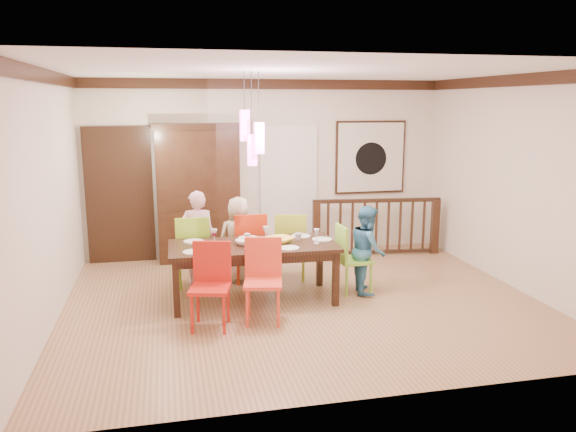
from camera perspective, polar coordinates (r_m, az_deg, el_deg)
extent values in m
plane|color=#936947|center=(7.36, 1.53, -8.64)|extent=(6.00, 6.00, 0.00)
plane|color=white|center=(6.92, 1.66, 14.54)|extent=(6.00, 6.00, 0.00)
plane|color=beige|center=(9.42, -2.08, 4.88)|extent=(6.00, 0.00, 6.00)
plane|color=beige|center=(6.92, -23.29, 1.57)|extent=(0.00, 5.00, 5.00)
plane|color=beige|center=(8.24, 22.31, 3.09)|extent=(0.00, 5.00, 5.00)
cube|color=black|center=(9.30, -16.71, 1.83)|extent=(1.04, 0.07, 2.24)
cube|color=silver|center=(9.51, 0.05, 2.51)|extent=(0.97, 0.05, 2.22)
cube|color=black|center=(9.85, 8.35, 5.93)|extent=(1.25, 0.04, 1.25)
cube|color=silver|center=(9.83, 8.40, 5.92)|extent=(1.18, 0.02, 1.18)
cylinder|color=black|center=(9.82, 8.43, 5.79)|extent=(0.56, 0.01, 0.56)
cube|color=#FF4CB3|center=(7.01, -4.42, 9.16)|extent=(0.11, 0.11, 0.38)
cylinder|color=black|center=(7.01, -4.47, 12.59)|extent=(0.01, 0.01, 0.46)
cube|color=#FF4CB3|center=(6.94, -2.96, 7.91)|extent=(0.11, 0.11, 0.38)
cylinder|color=black|center=(6.93, -3.01, 12.00)|extent=(0.01, 0.01, 0.61)
cube|color=#FF4CB3|center=(6.99, -3.67, 6.70)|extent=(0.11, 0.11, 0.38)
cylinder|color=black|center=(6.97, -3.73, 11.37)|extent=(0.01, 0.01, 0.76)
cube|color=black|center=(7.20, -3.54, -3.07)|extent=(2.14, 1.00, 0.05)
cube|color=black|center=(7.61, -11.36, -5.40)|extent=(0.08, 0.08, 0.70)
cube|color=black|center=(7.88, 3.15, -4.61)|extent=(0.08, 0.08, 0.70)
cube|color=black|center=(6.84, -11.22, -7.33)|extent=(0.08, 0.08, 0.70)
cube|color=black|center=(7.14, 4.88, -6.35)|extent=(0.08, 0.08, 0.70)
cube|color=black|center=(7.62, -4.03, -2.83)|extent=(1.93, 0.07, 0.10)
cube|color=black|center=(6.81, -2.98, -4.56)|extent=(1.93, 0.07, 0.10)
cube|color=#8BCA2A|center=(7.93, -9.66, -3.60)|extent=(0.46, 0.46, 0.04)
cube|color=#8BCA2A|center=(7.87, -9.73, -1.68)|extent=(0.46, 0.05, 0.50)
cylinder|color=#8BCA2A|center=(7.82, -10.89, -5.77)|extent=(0.04, 0.04, 0.48)
cylinder|color=#8BCA2A|center=(7.83, -8.17, -5.65)|extent=(0.04, 0.04, 0.48)
cylinder|color=#8BCA2A|center=(8.17, -10.97, -5.02)|extent=(0.04, 0.04, 0.48)
cylinder|color=#8BCA2A|center=(8.19, -8.37, -4.90)|extent=(0.04, 0.04, 0.48)
cube|color=#BA290C|center=(8.06, -3.99, -3.23)|extent=(0.46, 0.46, 0.04)
cube|color=#BA290C|center=(7.99, -4.02, -1.35)|extent=(0.46, 0.05, 0.50)
cylinder|color=#BA290C|center=(7.92, -5.09, -5.38)|extent=(0.04, 0.04, 0.48)
cylinder|color=#BA290C|center=(7.98, -2.45, -5.23)|extent=(0.04, 0.04, 0.48)
cylinder|color=#BA290C|center=(8.28, -5.42, -4.65)|extent=(0.04, 0.04, 0.48)
cylinder|color=#BA290C|center=(8.33, -2.89, -4.52)|extent=(0.04, 0.04, 0.48)
cube|color=#97B026|center=(8.15, 0.30, -3.11)|extent=(0.54, 0.54, 0.04)
cube|color=#97B026|center=(8.09, 0.30, -1.29)|extent=(0.44, 0.15, 0.49)
cylinder|color=#97B026|center=(8.01, -0.68, -5.18)|extent=(0.04, 0.04, 0.47)
cylinder|color=#97B026|center=(8.09, 1.83, -5.02)|extent=(0.04, 0.04, 0.47)
cylinder|color=#97B026|center=(8.35, -1.18, -4.49)|extent=(0.04, 0.04, 0.47)
cylinder|color=#97B026|center=(8.43, 1.23, -4.35)|extent=(0.04, 0.04, 0.47)
cube|color=red|center=(6.43, -7.93, -7.31)|extent=(0.53, 0.53, 0.04)
cube|color=red|center=(6.35, -8.00, -5.08)|extent=(0.44, 0.15, 0.48)
cylinder|color=red|center=(6.34, -9.37, -9.96)|extent=(0.04, 0.04, 0.46)
cylinder|color=red|center=(6.36, -6.13, -9.78)|extent=(0.04, 0.04, 0.46)
cylinder|color=red|center=(6.67, -9.54, -8.86)|extent=(0.04, 0.04, 0.46)
cylinder|color=red|center=(6.69, -6.47, -8.70)|extent=(0.04, 0.04, 0.46)
cube|color=#E9442B|center=(6.56, -2.56, -6.83)|extent=(0.52, 0.52, 0.04)
cube|color=#E9442B|center=(6.48, -2.58, -4.64)|extent=(0.44, 0.13, 0.48)
cylinder|color=#E9442B|center=(6.45, -3.84, -9.44)|extent=(0.04, 0.04, 0.46)
cylinder|color=#E9442B|center=(6.51, -0.70, -9.22)|extent=(0.04, 0.04, 0.46)
cylinder|color=#E9442B|center=(6.78, -4.29, -8.39)|extent=(0.04, 0.04, 0.46)
cylinder|color=#E9442B|center=(6.83, -1.31, -8.19)|extent=(0.04, 0.04, 0.46)
cube|color=#86CD3A|center=(7.60, 6.78, -4.48)|extent=(0.44, 0.44, 0.04)
cube|color=#86CD3A|center=(7.54, 6.82, -2.65)|extent=(0.05, 0.42, 0.46)
cylinder|color=#86CD3A|center=(7.46, 5.92, -6.62)|extent=(0.04, 0.04, 0.44)
cylinder|color=#86CD3A|center=(7.57, 8.38, -6.41)|extent=(0.04, 0.04, 0.44)
cylinder|color=#86CD3A|center=(7.77, 5.13, -5.86)|extent=(0.04, 0.04, 0.44)
cylinder|color=#86CD3A|center=(7.88, 7.51, -5.68)|extent=(0.04, 0.04, 0.44)
cube|color=black|center=(9.24, -8.94, -1.88)|extent=(1.30, 0.44, 0.84)
cube|color=black|center=(9.08, -9.16, 4.73)|extent=(1.30, 0.40, 1.30)
cube|color=black|center=(9.27, -9.23, 4.86)|extent=(1.12, 0.02, 1.12)
cube|color=black|center=(9.03, -9.30, 8.95)|extent=(1.39, 0.44, 0.10)
cube|color=black|center=(9.22, 3.02, -1.53)|extent=(0.13, 0.13, 0.92)
cube|color=black|center=(9.94, 14.44, -0.92)|extent=(0.13, 0.13, 0.92)
cube|color=black|center=(9.44, 9.04, 1.57)|extent=(2.16, 0.32, 0.06)
cube|color=black|center=(9.63, 8.88, -3.60)|extent=(2.04, 0.28, 0.05)
imported|color=#F5BAC9|center=(7.95, -9.15, -2.21)|extent=(0.52, 0.36, 1.34)
imported|color=beige|center=(8.04, -5.02, -2.36)|extent=(0.60, 0.39, 1.23)
imported|color=teal|center=(7.62, 8.08, -3.36)|extent=(0.55, 0.65, 1.19)
imported|color=yellow|center=(7.21, -0.85, -2.48)|extent=(0.43, 0.43, 0.08)
imported|color=white|center=(7.16, -4.51, -2.68)|extent=(0.26, 0.26, 0.07)
imported|color=silver|center=(7.01, -7.85, -2.95)|extent=(0.14, 0.14, 0.09)
imported|color=silver|center=(7.38, 1.06, -2.11)|extent=(0.12, 0.12, 0.09)
cylinder|color=white|center=(7.39, -9.58, -2.56)|extent=(0.26, 0.26, 0.01)
cylinder|color=white|center=(7.50, -4.09, -2.23)|extent=(0.26, 0.26, 0.01)
cylinder|color=white|center=(7.58, 1.33, -2.05)|extent=(0.26, 0.26, 0.01)
cylinder|color=white|center=(6.87, -9.58, -3.63)|extent=(0.26, 0.26, 0.01)
cylinder|color=white|center=(6.96, 0.08, -3.27)|extent=(0.26, 0.26, 0.01)
cylinder|color=white|center=(7.41, 3.47, -2.38)|extent=(0.26, 0.26, 0.01)
cube|color=#D83359|center=(6.89, -3.70, -3.45)|extent=(0.18, 0.14, 0.01)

